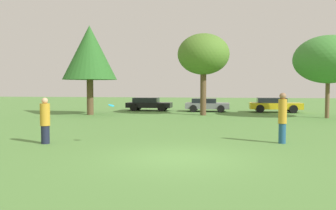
% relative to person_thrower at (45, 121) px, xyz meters
% --- Properties ---
extents(ground_plane, '(120.00, 120.00, 0.00)m').
position_rel_person_thrower_xyz_m(ground_plane, '(5.44, -1.94, -0.89)').
color(ground_plane, '#54843D').
extents(person_thrower, '(0.38, 0.38, 1.78)m').
position_rel_person_thrower_xyz_m(person_thrower, '(0.00, 0.00, 0.00)').
color(person_thrower, '#191E33').
rests_on(person_thrower, ground).
extents(person_catcher, '(0.32, 0.32, 1.97)m').
position_rel_person_thrower_xyz_m(person_catcher, '(9.07, 1.47, 0.13)').
color(person_catcher, navy).
rests_on(person_catcher, ground).
extents(frisbee, '(0.24, 0.24, 0.11)m').
position_rel_person_thrower_xyz_m(frisbee, '(2.59, 0.19, 0.60)').
color(frisbee, '#19B2D8').
extents(tree_0, '(4.22, 4.22, 6.98)m').
position_rel_person_thrower_xyz_m(tree_0, '(-3.52, 13.68, 3.94)').
color(tree_0, brown).
rests_on(tree_0, ground).
extents(tree_1, '(3.97, 3.97, 6.26)m').
position_rel_person_thrower_xyz_m(tree_1, '(5.30, 14.51, 3.75)').
color(tree_1, brown).
rests_on(tree_1, ground).
extents(tree_2, '(4.75, 4.75, 5.77)m').
position_rel_person_thrower_xyz_m(tree_2, '(14.03, 13.36, 3.20)').
color(tree_2, brown).
rests_on(tree_2, ground).
extents(parked_car_black, '(4.10, 1.89, 1.20)m').
position_rel_person_thrower_xyz_m(parked_car_black, '(0.04, 18.91, -0.25)').
color(parked_car_black, black).
rests_on(parked_car_black, ground).
extents(parked_car_grey, '(3.82, 2.10, 1.16)m').
position_rel_person_thrower_xyz_m(parked_car_grey, '(5.40, 18.53, -0.28)').
color(parked_car_grey, slate).
rests_on(parked_car_grey, ground).
extents(parked_car_yellow, '(4.34, 1.95, 1.25)m').
position_rel_person_thrower_xyz_m(parked_car_yellow, '(11.17, 18.47, -0.22)').
color(parked_car_yellow, gold).
rests_on(parked_car_yellow, ground).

